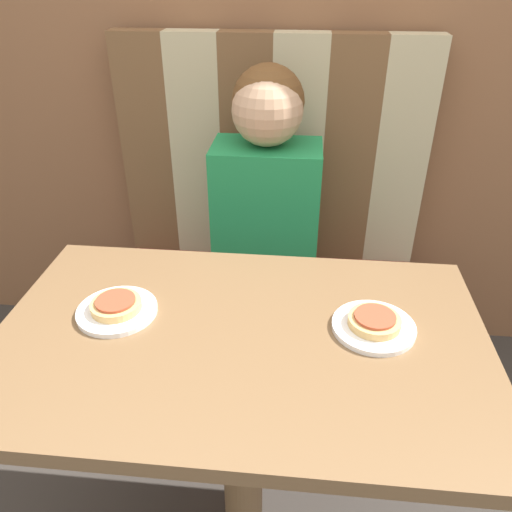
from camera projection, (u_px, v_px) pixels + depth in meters
The scene contains 9 objects.
wall_back at pixel (277, 0), 1.61m from camera, with size 7.00×0.05×2.60m.
booth_seat at pixel (265, 330), 1.89m from camera, with size 1.07×0.57×0.42m.
booth_backrest at pixel (272, 153), 1.78m from camera, with size 1.07×0.08×0.80m.
dining_table at pixel (241, 372), 1.09m from camera, with size 1.03×0.64×0.75m.
person at pixel (267, 183), 1.58m from camera, with size 0.34×0.24×0.74m.
plate_left at pixel (117, 311), 1.09m from camera, with size 0.17×0.17×0.01m.
plate_right at pixel (374, 327), 1.05m from camera, with size 0.17×0.17×0.01m.
pizza_left at pixel (116, 304), 1.08m from camera, with size 0.11×0.11×0.02m.
pizza_right at pixel (375, 320), 1.04m from camera, with size 0.11×0.11×0.02m.
Camera 1 is at (0.11, -0.79, 1.43)m, focal length 35.00 mm.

